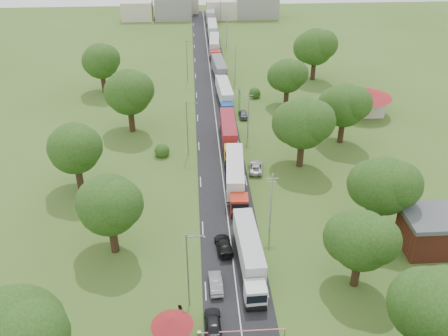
{
  "coord_description": "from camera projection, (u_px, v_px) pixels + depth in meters",
  "views": [
    {
      "loc": [
        -4.25,
        -60.82,
        41.96
      ],
      "look_at": [
        0.05,
        5.03,
        3.0
      ],
      "focal_mm": 40.0,
      "sensor_mm": 36.0,
      "label": 1
    }
  ],
  "objects": [
    {
      "name": "ground",
      "position": [
        226.0,
        203.0,
        73.83
      ],
      "size": [
        260.0,
        260.0,
        0.0
      ],
      "primitive_type": "plane",
      "color": "#3C551C",
      "rests_on": "ground"
    },
    {
      "name": "road",
      "position": [
        218.0,
        141.0,
        91.02
      ],
      "size": [
        8.0,
        200.0,
        0.04
      ],
      "primitive_type": "cube",
      "color": "black",
      "rests_on": "ground"
    },
    {
      "name": "boom_barrier",
      "position": [
        229.0,
        332.0,
        51.82
      ],
      "size": [
        9.22,
        0.35,
        1.18
      ],
      "color": "slate",
      "rests_on": "ground"
    },
    {
      "name": "guard_booth",
      "position": [
        172.0,
        327.0,
        50.85
      ],
      "size": [
        4.4,
        4.4,
        3.45
      ],
      "color": "beige",
      "rests_on": "ground"
    },
    {
      "name": "info_sign",
      "position": [
        239.0,
        93.0,
        102.67
      ],
      "size": [
        0.12,
        3.1,
        4.1
      ],
      "color": "slate",
      "rests_on": "ground"
    },
    {
      "name": "pole_1",
      "position": [
        271.0,
        202.0,
        65.75
      ],
      "size": [
        1.6,
        0.24,
        9.0
      ],
      "color": "gray",
      "rests_on": "ground"
    },
    {
      "name": "pole_2",
      "position": [
        248.0,
        114.0,
        89.81
      ],
      "size": [
        1.6,
        0.24,
        9.0
      ],
      "color": "gray",
      "rests_on": "ground"
    },
    {
      "name": "pole_3",
      "position": [
        235.0,
        63.0,
        113.87
      ],
      "size": [
        1.6,
        0.24,
        9.0
      ],
      "color": "gray",
      "rests_on": "ground"
    },
    {
      "name": "pole_4",
      "position": [
        227.0,
        30.0,
        137.93
      ],
      "size": [
        1.6,
        0.24,
        9.0
      ],
      "color": "gray",
      "rests_on": "ground"
    },
    {
      "name": "pole_5",
      "position": [
        221.0,
        7.0,
        161.99
      ],
      "size": [
        1.6,
        0.24,
        9.0
      ],
      "color": "gray",
      "rests_on": "ground"
    },
    {
      "name": "lamp_0",
      "position": [
        189.0,
        267.0,
        53.53
      ],
      "size": [
        2.03,
        0.22,
        10.0
      ],
      "color": "slate",
      "rests_on": "ground"
    },
    {
      "name": "lamp_1",
      "position": [
        188.0,
        126.0,
        83.6
      ],
      "size": [
        2.03,
        0.22,
        10.0
      ],
      "color": "slate",
      "rests_on": "ground"
    },
    {
      "name": "lamp_2",
      "position": [
        188.0,
        59.0,
        113.68
      ],
      "size": [
        2.03,
        0.22,
        10.0
      ],
      "color": "slate",
      "rests_on": "ground"
    },
    {
      "name": "tree_1",
      "position": [
        446.0,
        310.0,
        45.22
      ],
      "size": [
        9.6,
        9.6,
        12.05
      ],
      "color": "#382616",
      "rests_on": "ground"
    },
    {
      "name": "tree_2",
      "position": [
        361.0,
        240.0,
        55.92
      ],
      "size": [
        8.0,
        8.0,
        10.1
      ],
      "color": "#382616",
      "rests_on": "ground"
    },
    {
      "name": "tree_3",
      "position": [
        384.0,
        185.0,
        64.54
      ],
      "size": [
        8.8,
        8.8,
        11.07
      ],
      "color": "#382616",
      "rests_on": "ground"
    },
    {
      "name": "tree_4",
      "position": [
        303.0,
        123.0,
        79.31
      ],
      "size": [
        9.6,
        9.6,
        12.05
      ],
      "color": "#382616",
      "rests_on": "ground"
    },
    {
      "name": "tree_5",
      "position": [
        344.0,
        105.0,
        87.0
      ],
      "size": [
        8.8,
        8.8,
        11.07
      ],
      "color": "#382616",
      "rests_on": "ground"
    },
    {
      "name": "tree_6",
      "position": [
        287.0,
        75.0,
        101.52
      ],
      "size": [
        8.0,
        8.0,
        10.1
      ],
      "color": "#382616",
      "rests_on": "ground"
    },
    {
      "name": "tree_7",
      "position": [
        315.0,
        47.0,
        114.3
      ],
      "size": [
        9.6,
        9.6,
        12.05
      ],
      "color": "#382616",
      "rests_on": "ground"
    },
    {
      "name": "tree_9",
      "position": [
        19.0,
        332.0,
        43.09
      ],
      "size": [
        9.6,
        9.6,
        12.05
      ],
      "color": "#382616",
      "rests_on": "ground"
    },
    {
      "name": "tree_10",
      "position": [
        109.0,
        204.0,
        60.86
      ],
      "size": [
        8.8,
        8.8,
        11.07
      ],
      "color": "#382616",
      "rests_on": "ground"
    },
    {
      "name": "tree_11",
      "position": [
        75.0,
        148.0,
        73.36
      ],
      "size": [
        8.8,
        8.8,
        11.07
      ],
      "color": "#382616",
      "rests_on": "ground"
    },
    {
      "name": "tree_12",
      "position": [
        129.0,
        92.0,
        90.57
      ],
      "size": [
        9.6,
        9.6,
        12.05
      ],
      "color": "#382616",
      "rests_on": "ground"
    },
    {
      "name": "tree_13",
      "position": [
        101.0,
        61.0,
        107.62
      ],
      "size": [
        8.8,
        8.8,
        11.07
      ],
      "color": "#382616",
      "rests_on": "ground"
    },
    {
      "name": "house_brick",
      "position": [
        435.0,
        231.0,
        63.64
      ],
      "size": [
        8.6,
        6.6,
        5.2
      ],
      "color": "maroon",
      "rests_on": "ground"
    },
    {
      "name": "house_cream",
      "position": [
        365.0,
        97.0,
        99.44
      ],
      "size": [
        10.08,
        10.08,
        5.8
      ],
      "color": "beige",
      "rests_on": "ground"
    },
    {
      "name": "distant_town",
      "position": [
        205.0,
        8.0,
        166.62
      ],
      "size": [
        52.0,
        8.0,
        8.0
      ],
      "color": "gray",
      "rests_on": "ground"
    },
    {
      "name": "truck_0",
      "position": [
        250.0,
        253.0,
        60.69
      ],
      "size": [
        2.94,
        14.56,
        4.03
      ],
      "color": "silver",
      "rests_on": "ground"
    },
    {
      "name": "truck_1",
      "position": [
        235.0,
        177.0,
        75.86
      ],
      "size": [
        3.41,
        15.31,
        4.23
      ],
      "color": "#AE2413",
      "rests_on": "ground"
    },
    {
      "name": "truck_2",
      "position": [
        229.0,
        133.0,
        88.89
      ],
      "size": [
        2.71,
        14.71,
        4.08
      ],
      "color": "gold",
      "rests_on": "ground"
    },
    {
      "name": "truck_3",
      "position": [
        225.0,
        95.0,
        104.39
      ],
      "size": [
        2.99,
        14.18,
        3.92
      ],
      "color": "navy",
      "rests_on": "ground"
    },
    {
      "name": "truck_4",
      "position": [
        219.0,
        70.0,
        117.68
      ],
      "size": [
        3.2,
        14.43,
        3.98
      ],
      "color": "silver",
      "rests_on": "ground"
    },
    {
      "name": "truck_5",
      "position": [
        215.0,
        46.0,
        133.78
      ],
      "size": [
        3.14,
        14.86,
        4.11
      ],
      "color": "red",
      "rests_on": "ground"
    },
    {
      "name": "truck_6",
      "position": [
        213.0,
        30.0,
        147.13
      ],
      "size": [
        2.67,
        14.84,
        4.11
      ],
      "color": "#296F36",
      "rests_on": "ground"
    },
    {
      "name": "truck_7",
      "position": [
        211.0,
        15.0,
        162.39
      ],
      "size": [
        3.4,
        15.34,
        4.24
      ],
      "color": "silver",
      "rests_on": "ground"
    },
    {
      "name": "car_lane_front",
      "position": [
        213.0,
        323.0,
        53.09
      ],
      "size": [
        1.79,
        4.44,
        1.51
      ],
      "primitive_type": "imported",
      "rotation": [
        0.0,
        0.0,
        3.14
      ],
      "color": "black",
      "rests_on": "ground"
    },
    {
      "name": "car_lane_mid",
      "position": [
        216.0,
        283.0,
        58.33
      ],
      "size": [
        1.67,
        4.32,
        1.4
      ],
      "primitive_type": "imported",
      "rotation": [
        0.0,
        0.0,
        3.19
      ],
      "color": "gray",
      "rests_on": "ground"
    },
    {
      "name": "car_lane_rear",
      "position": [
        224.0,
        245.0,
        64.27
      ],
      "size": [
        2.49,
        5.07,
        1.42
      ],
      "primitive_type": "imported",
      "rotation": [
        0.0,
        0.0,
        3.25
      ],
      "color": "black",
      "rests_on": "ground"
    },
    {
      "name": "car_verge_near",
      "position": [
        256.0,
        167.0,
        81.47
      ],
      "size": [
        2.74,
        5.03,
        1.34
      ],
      "primitive_type": "imported",
      "rotation": [
        0.0,
        0.0,
        3.03
      ],
      "color": "#BEBEBE",
      "rests_on": "ground"
    },
    {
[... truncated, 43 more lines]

